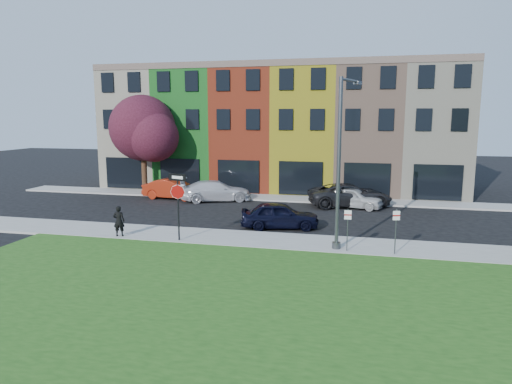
% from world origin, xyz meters
% --- Properties ---
extents(ground, '(120.00, 120.00, 0.00)m').
position_xyz_m(ground, '(0.00, 0.00, 0.00)').
color(ground, black).
rests_on(ground, ground).
extents(sidewalk_near, '(40.00, 3.00, 0.12)m').
position_xyz_m(sidewalk_near, '(2.00, 3.00, 0.06)').
color(sidewalk_near, gray).
rests_on(sidewalk_near, ground).
extents(sidewalk_far, '(40.00, 2.40, 0.12)m').
position_xyz_m(sidewalk_far, '(-3.00, 15.00, 0.06)').
color(sidewalk_far, gray).
rests_on(sidewalk_far, ground).
extents(grass_park, '(40.00, 16.00, 0.10)m').
position_xyz_m(grass_park, '(8.00, -6.00, 0.05)').
color(grass_park, '#214B15').
rests_on(grass_park, ground).
extents(rowhouse_block, '(30.00, 10.12, 10.00)m').
position_xyz_m(rowhouse_block, '(-2.50, 21.18, 4.99)').
color(rowhouse_block, beige).
rests_on(rowhouse_block, ground).
extents(stop_sign, '(1.02, 0.33, 3.34)m').
position_xyz_m(stop_sign, '(-4.19, 1.88, 2.48)').
color(stop_sign, black).
rests_on(stop_sign, sidewalk_near).
extents(man, '(0.76, 0.65, 1.59)m').
position_xyz_m(man, '(-7.48, 1.90, 0.92)').
color(man, black).
rests_on(man, sidewalk_near).
extents(sedan_near, '(3.59, 5.10, 1.49)m').
position_xyz_m(sedan_near, '(0.20, 5.92, 0.74)').
color(sedan_near, black).
rests_on(sedan_near, ground).
extents(parked_car_red, '(2.37, 4.89, 1.53)m').
position_xyz_m(parked_car_red, '(-9.36, 13.22, 0.76)').
color(parked_car_red, '#9B2611').
rests_on(parked_car_red, ground).
extents(parked_car_silver, '(5.91, 6.77, 1.52)m').
position_xyz_m(parked_car_silver, '(-5.91, 13.13, 0.76)').
color(parked_car_silver, silver).
rests_on(parked_car_silver, ground).
extents(parked_car_dark, '(5.98, 7.30, 1.60)m').
position_xyz_m(parked_car_dark, '(3.87, 13.32, 0.80)').
color(parked_car_dark, black).
rests_on(parked_car_dark, ground).
extents(parked_car_white, '(3.55, 4.94, 1.43)m').
position_xyz_m(parked_car_white, '(4.04, 12.79, 0.71)').
color(parked_car_white, silver).
rests_on(parked_car_white, ground).
extents(street_lamp, '(1.09, 2.49, 7.85)m').
position_xyz_m(street_lamp, '(3.64, 2.39, 4.08)').
color(street_lamp, '#484A4D').
rests_on(street_lamp, sidewalk_near).
extents(parking_sign_a, '(0.32, 0.09, 1.97)m').
position_xyz_m(parking_sign_a, '(4.07, 1.92, 1.37)').
color(parking_sign_a, '#484A4D').
rests_on(parking_sign_a, sidewalk_near).
extents(parking_sign_b, '(0.31, 0.12, 2.06)m').
position_xyz_m(parking_sign_b, '(6.18, 1.89, 1.42)').
color(parking_sign_b, '#484A4D').
rests_on(parking_sign_b, sidewalk_near).
extents(tree_purple, '(6.29, 5.51, 7.82)m').
position_xyz_m(tree_purple, '(-12.50, 15.02, 5.18)').
color(tree_purple, '#311B10').
rests_on(tree_purple, sidewalk_far).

